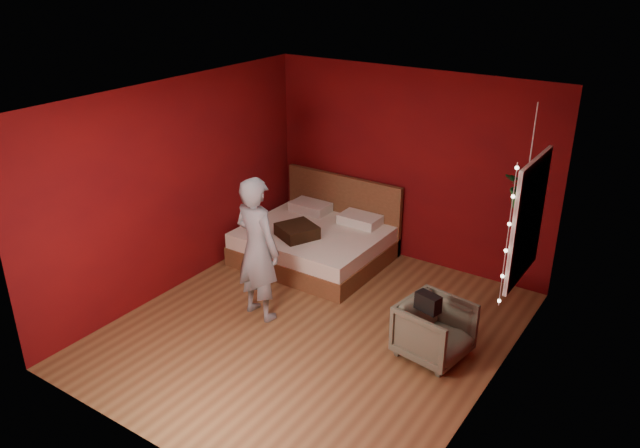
{
  "coord_description": "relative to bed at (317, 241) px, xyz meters",
  "views": [
    {
      "loc": [
        3.41,
        -4.91,
        3.92
      ],
      "look_at": [
        -0.16,
        0.4,
        1.11
      ],
      "focal_mm": 35.0,
      "sensor_mm": 36.0,
      "label": 1
    }
  ],
  "objects": [
    {
      "name": "room_walls",
      "position": [
        0.95,
        -1.5,
        1.41
      ],
      "size": [
        4.04,
        4.54,
        2.62
      ],
      "color": "#680A0B",
      "rests_on": "ground"
    },
    {
      "name": "hanging_plant",
      "position": [
        2.79,
        -0.35,
        1.47
      ],
      "size": [
        0.42,
        0.37,
        1.09
      ],
      "color": "silver",
      "rests_on": "room_walls"
    },
    {
      "name": "armchair",
      "position": [
        2.29,
        -1.2,
        0.05
      ],
      "size": [
        0.77,
        0.76,
        0.62
      ],
      "primitive_type": "imported",
      "rotation": [
        0.0,
        0.0,
        1.42
      ],
      "color": "#5D5E4A",
      "rests_on": "ground"
    },
    {
      "name": "window",
      "position": [
        2.92,
        -0.6,
        1.24
      ],
      "size": [
        0.05,
        0.97,
        1.27
      ],
      "color": "white",
      "rests_on": "room_walls"
    },
    {
      "name": "person",
      "position": [
        0.26,
        -1.58,
        0.59
      ],
      "size": [
        0.68,
        0.5,
        1.7
      ],
      "primitive_type": "imported",
      "rotation": [
        0.0,
        0.0,
        2.99
      ],
      "color": "slate",
      "rests_on": "ground"
    },
    {
      "name": "fairy_lights",
      "position": [
        2.89,
        -1.12,
        1.24
      ],
      "size": [
        0.04,
        0.04,
        1.45
      ],
      "color": "silver",
      "rests_on": "room_walls"
    },
    {
      "name": "handbag",
      "position": [
        2.26,
        -1.36,
        0.45
      ],
      "size": [
        0.28,
        0.19,
        0.18
      ],
      "primitive_type": "cube",
      "rotation": [
        0.0,
        0.0,
        -0.25
      ],
      "color": "black",
      "rests_on": "armchair"
    },
    {
      "name": "bed",
      "position": [
        0.0,
        0.0,
        0.0
      ],
      "size": [
        1.85,
        1.57,
        1.02
      ],
      "color": "brown",
      "rests_on": "ground"
    },
    {
      "name": "throw_pillow",
      "position": [
        -0.06,
        -0.39,
        0.28
      ],
      "size": [
        0.61,
        0.61,
        0.16
      ],
      "primitive_type": "cube",
      "rotation": [
        0.0,
        0.0,
        -0.44
      ],
      "color": "#331F11",
      "rests_on": "bed"
    },
    {
      "name": "floor",
      "position": [
        0.95,
        -1.5,
        -0.26
      ],
      "size": [
        4.5,
        4.5,
        0.0
      ],
      "primitive_type": "plane",
      "color": "brown",
      "rests_on": "ground"
    }
  ]
}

